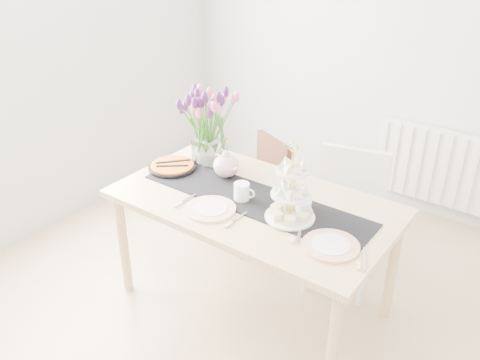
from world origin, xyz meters
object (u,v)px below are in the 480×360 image
Objects in this scene: radiator at (453,171)px; plate_right at (331,246)px; cream_jug at (303,208)px; tart_tin at (172,167)px; plate_left at (210,209)px; cake_stand at (291,200)px; teapot at (226,166)px; tulip_vase at (209,114)px; chair_white at (347,209)px; chair_brown at (261,184)px; dining_table at (254,211)px; mug_orange at (300,202)px; mug_white at (242,192)px.

plate_right is (-0.13, -1.85, 0.31)m from radiator.
cream_jug is 0.29× the size of tart_tin.
tart_tin is at bearing 154.31° from plate_left.
teapot is at bearing 162.16° from cake_stand.
plate_right is at bearing 0.94° from teapot.
tulip_vase is at bearing -129.43° from radiator.
cake_stand reaches higher than plate_left.
tart_tin is at bearing -162.99° from chair_white.
teapot is (-0.99, -1.57, 0.38)m from radiator.
cake_stand is at bearing -22.95° from chair_brown.
tart_tin is (-0.95, -0.01, -0.03)m from cream_jug.
chair_white is (0.33, 0.59, -0.15)m from dining_table.
cake_stand is 3.91× the size of mug_orange.
cake_stand is at bearing -20.15° from tulip_vase.
mug_white is at bearing -16.21° from teapot.
dining_table is 0.28m from plate_left.
cake_stand is at bearing 1.37° from teapot.
tulip_vase is at bearing 134.93° from mug_white.
teapot is (-0.62, -0.46, 0.31)m from chair_white.
plate_left is at bearing -50.23° from chair_brown.
dining_table is 0.69m from chair_white.
mug_orange is (0.78, -0.18, -0.29)m from tulip_vase.
tulip_vase reaches higher than mug_orange.
tulip_vase is at bearing 59.73° from tart_tin.
chair_white reaches higher than mug_orange.
tulip_vase is 5.80× the size of mug_white.
cream_jug is at bearing -103.63° from mug_orange.
chair_white is at bearing 60.98° from dining_table.
radiator is at bearing 76.46° from cake_stand.
radiator is 4.68× the size of teapot.
plate_left is at bearing -50.77° from tulip_vase.
cream_jug is at bearing 145.65° from plate_right.
chair_brown reaches higher than plate_left.
mug_orange is (-0.43, -1.64, 0.35)m from radiator.
dining_table is (-0.69, -1.69, 0.22)m from radiator.
tulip_vase is at bearing -170.82° from chair_white.
radiator is at bearing 50.57° from tulip_vase.
radiator is at bearing 86.13° from plate_right.
tart_tin is 0.59m from mug_white.
teapot reaches higher than plate_right.
mug_orange reaches higher than tart_tin.
chair_white reaches higher than dining_table.
cream_jug is (-0.02, -0.57, 0.27)m from chair_white.
cream_jug is 0.06m from mug_orange.
mug_orange is at bearing -12.90° from tulip_vase.
chair_white is at bearing 85.08° from cake_stand.
chair_white reaches higher than tart_tin.
radiator is 2.00m from tulip_vase.
teapot is (0.21, -0.10, -0.26)m from tulip_vase.
cream_jug is (0.04, 0.07, -0.07)m from cake_stand.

